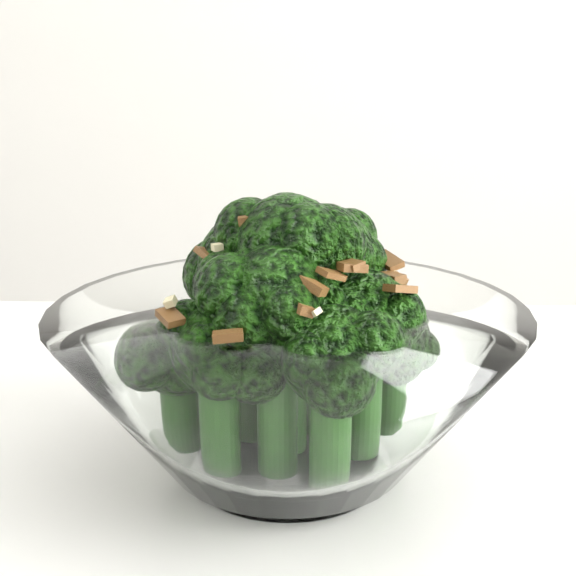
# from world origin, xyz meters

# --- Properties ---
(broccoli_dish) EXTENTS (0.22, 0.22, 0.14)m
(broccoli_dish) POSITION_xyz_m (0.15, 0.16, 0.80)
(broccoli_dish) COLOR white
(broccoli_dish) RESTS_ON table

